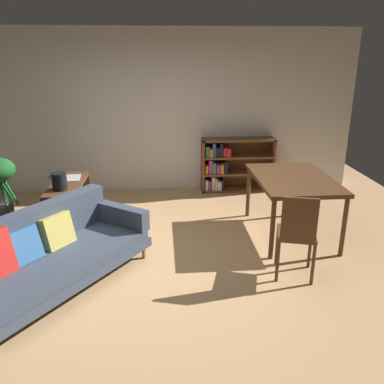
{
  "coord_description": "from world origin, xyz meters",
  "views": [
    {
      "loc": [
        0.08,
        -4.14,
        2.28
      ],
      "look_at": [
        0.41,
        0.11,
        0.8
      ],
      "focal_mm": 37.32,
      "sensor_mm": 36.0,
      "label": 1
    }
  ],
  "objects_px": {
    "open_laptop": "(66,177)",
    "desk_speaker": "(59,181)",
    "fabric_couch": "(46,253)",
    "dining_chair_near": "(297,232)",
    "bookshelf": "(231,164)",
    "dining_table": "(293,183)",
    "media_console": "(69,202)"
  },
  "relations": [
    {
      "from": "dining_chair_near",
      "to": "open_laptop",
      "type": "bearing_deg",
      "value": 144.54
    },
    {
      "from": "dining_table",
      "to": "bookshelf",
      "type": "distance_m",
      "value": 1.96
    },
    {
      "from": "media_console",
      "to": "bookshelf",
      "type": "xyz_separation_m",
      "value": [
        2.54,
        1.21,
        0.18
      ]
    },
    {
      "from": "dining_table",
      "to": "media_console",
      "type": "bearing_deg",
      "value": 167.32
    },
    {
      "from": "media_console",
      "to": "dining_table",
      "type": "xyz_separation_m",
      "value": [
        3.01,
        -0.68,
        0.43
      ]
    },
    {
      "from": "dining_table",
      "to": "bookshelf",
      "type": "height_order",
      "value": "bookshelf"
    },
    {
      "from": "desk_speaker",
      "to": "dining_chair_near",
      "type": "distance_m",
      "value": 3.11
    },
    {
      "from": "media_console",
      "to": "dining_table",
      "type": "height_order",
      "value": "dining_table"
    },
    {
      "from": "dining_table",
      "to": "dining_chair_near",
      "type": "relative_size",
      "value": 1.48
    },
    {
      "from": "open_laptop",
      "to": "desk_speaker",
      "type": "height_order",
      "value": "desk_speaker"
    },
    {
      "from": "desk_speaker",
      "to": "bookshelf",
      "type": "bearing_deg",
      "value": 30.33
    },
    {
      "from": "open_laptop",
      "to": "bookshelf",
      "type": "relative_size",
      "value": 0.37
    },
    {
      "from": "dining_chair_near",
      "to": "bookshelf",
      "type": "relative_size",
      "value": 0.76
    },
    {
      "from": "dining_chair_near",
      "to": "bookshelf",
      "type": "xyz_separation_m",
      "value": [
        -0.17,
        2.97,
        -0.08
      ]
    },
    {
      "from": "open_laptop",
      "to": "desk_speaker",
      "type": "bearing_deg",
      "value": -87.16
    },
    {
      "from": "media_console",
      "to": "dining_table",
      "type": "distance_m",
      "value": 3.11
    },
    {
      "from": "open_laptop",
      "to": "desk_speaker",
      "type": "xyz_separation_m",
      "value": [
        0.02,
        -0.49,
        0.09
      ]
    },
    {
      "from": "media_console",
      "to": "dining_chair_near",
      "type": "height_order",
      "value": "dining_chair_near"
    },
    {
      "from": "bookshelf",
      "to": "dining_table",
      "type": "bearing_deg",
      "value": -76.05
    },
    {
      "from": "dining_table",
      "to": "desk_speaker",
      "type": "bearing_deg",
      "value": 172.81
    },
    {
      "from": "desk_speaker",
      "to": "dining_chair_near",
      "type": "xyz_separation_m",
      "value": [
        2.74,
        -1.47,
        -0.15
      ]
    },
    {
      "from": "desk_speaker",
      "to": "media_console",
      "type": "bearing_deg",
      "value": 85.28
    },
    {
      "from": "fabric_couch",
      "to": "dining_table",
      "type": "bearing_deg",
      "value": 19.94
    },
    {
      "from": "fabric_couch",
      "to": "open_laptop",
      "type": "xyz_separation_m",
      "value": [
        -0.19,
        1.91,
        0.22
      ]
    },
    {
      "from": "media_console",
      "to": "desk_speaker",
      "type": "relative_size",
      "value": 5.06
    },
    {
      "from": "media_console",
      "to": "dining_table",
      "type": "bearing_deg",
      "value": -12.68
    },
    {
      "from": "desk_speaker",
      "to": "fabric_couch",
      "type": "bearing_deg",
      "value": -83.37
    },
    {
      "from": "open_laptop",
      "to": "desk_speaker",
      "type": "relative_size",
      "value": 1.96
    },
    {
      "from": "dining_chair_near",
      "to": "bookshelf",
      "type": "distance_m",
      "value": 2.98
    },
    {
      "from": "media_console",
      "to": "dining_chair_near",
      "type": "xyz_separation_m",
      "value": [
        2.71,
        -1.77,
        0.25
      ]
    },
    {
      "from": "dining_table",
      "to": "bookshelf",
      "type": "bearing_deg",
      "value": 103.95
    },
    {
      "from": "fabric_couch",
      "to": "media_console",
      "type": "height_order",
      "value": "fabric_couch"
    }
  ]
}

